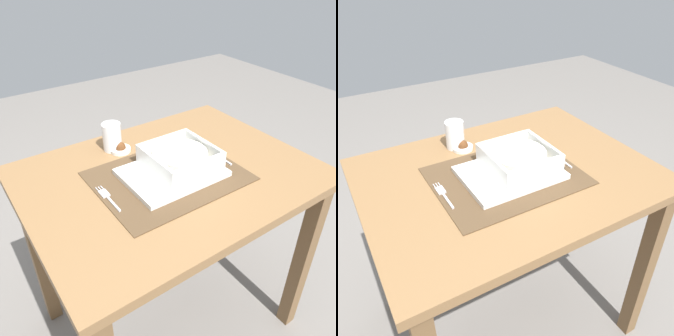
{
  "view_description": "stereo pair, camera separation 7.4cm",
  "coord_description": "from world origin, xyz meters",
  "views": [
    {
      "loc": [
        -0.52,
        -0.74,
        1.33
      ],
      "look_at": [
        -0.02,
        -0.02,
        0.76
      ],
      "focal_mm": 37.22,
      "sensor_mm": 36.0,
      "label": 1
    },
    {
      "loc": [
        -0.46,
        -0.77,
        1.33
      ],
      "look_at": [
        -0.02,
        -0.02,
        0.76
      ],
      "focal_mm": 37.22,
      "sensor_mm": 36.0,
      "label": 2
    }
  ],
  "objects": [
    {
      "name": "ground_plane",
      "position": [
        0.0,
        0.0,
        0.0
      ],
      "size": [
        6.0,
        6.0,
        0.0
      ],
      "primitive_type": "plane",
      "color": "slate"
    },
    {
      "name": "dining_table",
      "position": [
        0.0,
        0.0,
        0.62
      ],
      "size": [
        0.89,
        0.68,
        0.73
      ],
      "color": "brown",
      "rests_on": "ground"
    },
    {
      "name": "placemat",
      "position": [
        -0.02,
        -0.02,
        0.73
      ],
      "size": [
        0.44,
        0.34,
        0.0
      ],
      "primitive_type": "cube",
      "color": "#4C3823",
      "rests_on": "dining_table"
    },
    {
      "name": "serving_plate",
      "position": [
        -0.01,
        -0.02,
        0.74
      ],
      "size": [
        0.29,
        0.22,
        0.02
      ],
      "primitive_type": "cube",
      "color": "white",
      "rests_on": "placemat"
    },
    {
      "name": "porridge_bowl",
      "position": [
        0.03,
        -0.01,
        0.78
      ],
      "size": [
        0.2,
        0.2,
        0.06
      ],
      "color": "white",
      "rests_on": "serving_plate"
    },
    {
      "name": "fork",
      "position": [
        -0.22,
        -0.01,
        0.74
      ],
      "size": [
        0.02,
        0.13,
        0.0
      ],
      "rotation": [
        0.0,
        0.0,
        0.06
      ],
      "color": "silver",
      "rests_on": "placemat"
    },
    {
      "name": "spoon",
      "position": [
        0.18,
        0.0,
        0.74
      ],
      "size": [
        0.02,
        0.12,
        0.01
      ],
      "rotation": [
        0.0,
        0.0,
        -0.06
      ],
      "color": "silver",
      "rests_on": "placemat"
    },
    {
      "name": "butter_knife",
      "position": [
        0.15,
        -0.02,
        0.74
      ],
      "size": [
        0.01,
        0.13,
        0.01
      ],
      "rotation": [
        0.0,
        0.0,
        0.04
      ],
      "color": "black",
      "rests_on": "placemat"
    },
    {
      "name": "drinking_glass",
      "position": [
        -0.08,
        0.23,
        0.78
      ],
      "size": [
        0.06,
        0.06,
        0.1
      ],
      "color": "white",
      "rests_on": "dining_table"
    },
    {
      "name": "condiment_saucer",
      "position": [
        -0.06,
        0.2,
        0.74
      ],
      "size": [
        0.07,
        0.07,
        0.04
      ],
      "color": "white",
      "rests_on": "dining_table"
    }
  ]
}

